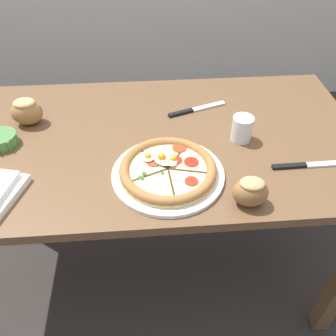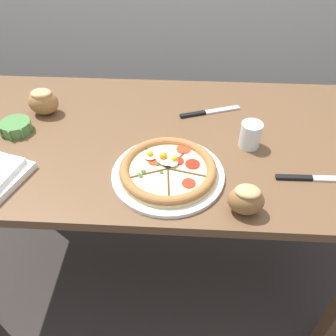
{
  "view_description": "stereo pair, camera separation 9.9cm",
  "coord_description": "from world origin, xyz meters",
  "px_view_note": "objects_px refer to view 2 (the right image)",
  "views": [
    {
      "loc": [
        0.02,
        -0.92,
        1.44
      ],
      "look_at": [
        0.07,
        -0.19,
        0.77
      ],
      "focal_mm": 38.0,
      "sensor_mm": 36.0,
      "label": 1
    },
    {
      "loc": [
        0.11,
        -0.92,
        1.44
      ],
      "look_at": [
        0.07,
        -0.19,
        0.77
      ],
      "focal_mm": 38.0,
      "sensor_mm": 36.0,
      "label": 2
    }
  ],
  "objects_px": {
    "bread_piece_mid": "(43,101)",
    "knife_spare": "(209,112)",
    "water_glass": "(250,136)",
    "ramekin_bowl": "(16,127)",
    "bread_piece_near": "(246,199)",
    "dining_table": "(150,160)",
    "knife_main": "(318,178)",
    "pizza": "(168,170)"
  },
  "relations": [
    {
      "from": "ramekin_bowl",
      "to": "water_glass",
      "type": "distance_m",
      "value": 0.76
    },
    {
      "from": "pizza",
      "to": "ramekin_bowl",
      "type": "distance_m",
      "value": 0.54
    },
    {
      "from": "dining_table",
      "to": "water_glass",
      "type": "height_order",
      "value": "water_glass"
    },
    {
      "from": "pizza",
      "to": "ramekin_bowl",
      "type": "xyz_separation_m",
      "value": [
        -0.51,
        0.18,
        -0.0
      ]
    },
    {
      "from": "bread_piece_mid",
      "to": "water_glass",
      "type": "xyz_separation_m",
      "value": [
        0.69,
        -0.14,
        -0.01
      ]
    },
    {
      "from": "dining_table",
      "to": "knife_main",
      "type": "height_order",
      "value": "knife_main"
    },
    {
      "from": "dining_table",
      "to": "ramekin_bowl",
      "type": "distance_m",
      "value": 0.45
    },
    {
      "from": "ramekin_bowl",
      "to": "bread_piece_near",
      "type": "bearing_deg",
      "value": -22.97
    },
    {
      "from": "ramekin_bowl",
      "to": "dining_table",
      "type": "bearing_deg",
      "value": 0.41
    },
    {
      "from": "ramekin_bowl",
      "to": "knife_spare",
      "type": "bearing_deg",
      "value": 13.15
    },
    {
      "from": "ramekin_bowl",
      "to": "bread_piece_near",
      "type": "relative_size",
      "value": 1.06
    },
    {
      "from": "dining_table",
      "to": "bread_piece_near",
      "type": "bearing_deg",
      "value": -47.89
    },
    {
      "from": "bread_piece_mid",
      "to": "knife_spare",
      "type": "bearing_deg",
      "value": 3.47
    },
    {
      "from": "ramekin_bowl",
      "to": "water_glass",
      "type": "height_order",
      "value": "water_glass"
    },
    {
      "from": "bread_piece_near",
      "to": "knife_spare",
      "type": "height_order",
      "value": "bread_piece_near"
    },
    {
      "from": "water_glass",
      "to": "dining_table",
      "type": "bearing_deg",
      "value": 174.16
    },
    {
      "from": "bread_piece_near",
      "to": "water_glass",
      "type": "bearing_deg",
      "value": 81.26
    },
    {
      "from": "dining_table",
      "to": "knife_spare",
      "type": "height_order",
      "value": "knife_spare"
    },
    {
      "from": "bread_piece_mid",
      "to": "knife_spare",
      "type": "relative_size",
      "value": 0.49
    },
    {
      "from": "ramekin_bowl",
      "to": "bread_piece_mid",
      "type": "xyz_separation_m",
      "value": [
        0.06,
        0.11,
        0.03
      ]
    },
    {
      "from": "dining_table",
      "to": "bread_piece_mid",
      "type": "height_order",
      "value": "bread_piece_mid"
    },
    {
      "from": "ramekin_bowl",
      "to": "bread_piece_mid",
      "type": "bearing_deg",
      "value": 61.42
    },
    {
      "from": "knife_spare",
      "to": "dining_table",
      "type": "bearing_deg",
      "value": -163.02
    },
    {
      "from": "knife_main",
      "to": "water_glass",
      "type": "relative_size",
      "value": 2.97
    },
    {
      "from": "bread_piece_mid",
      "to": "knife_spare",
      "type": "distance_m",
      "value": 0.58
    },
    {
      "from": "bread_piece_near",
      "to": "ramekin_bowl",
      "type": "bearing_deg",
      "value": 157.03
    },
    {
      "from": "ramekin_bowl",
      "to": "knife_spare",
      "type": "height_order",
      "value": "ramekin_bowl"
    },
    {
      "from": "pizza",
      "to": "bread_piece_near",
      "type": "distance_m",
      "value": 0.24
    },
    {
      "from": "bread_piece_near",
      "to": "water_glass",
      "type": "xyz_separation_m",
      "value": [
        0.04,
        0.27,
        -0.01
      ]
    },
    {
      "from": "dining_table",
      "to": "water_glass",
      "type": "xyz_separation_m",
      "value": [
        0.32,
        -0.03,
        0.14
      ]
    },
    {
      "from": "water_glass",
      "to": "knife_main",
      "type": "bearing_deg",
      "value": -38.69
    },
    {
      "from": "dining_table",
      "to": "ramekin_bowl",
      "type": "relative_size",
      "value": 13.87
    },
    {
      "from": "ramekin_bowl",
      "to": "water_glass",
      "type": "relative_size",
      "value": 1.27
    },
    {
      "from": "pizza",
      "to": "knife_main",
      "type": "bearing_deg",
      "value": 1.1
    },
    {
      "from": "knife_main",
      "to": "water_glass",
      "type": "height_order",
      "value": "water_glass"
    },
    {
      "from": "bread_piece_mid",
      "to": "water_glass",
      "type": "height_order",
      "value": "bread_piece_mid"
    },
    {
      "from": "dining_table",
      "to": "water_glass",
      "type": "relative_size",
      "value": 17.61
    },
    {
      "from": "dining_table",
      "to": "ramekin_bowl",
      "type": "height_order",
      "value": "ramekin_bowl"
    },
    {
      "from": "dining_table",
      "to": "ramekin_bowl",
      "type": "xyz_separation_m",
      "value": [
        -0.44,
        -0.0,
        0.12
      ]
    },
    {
      "from": "knife_main",
      "to": "pizza",
      "type": "bearing_deg",
      "value": -179.87
    },
    {
      "from": "water_glass",
      "to": "pizza",
      "type": "bearing_deg",
      "value": -148.27
    },
    {
      "from": "ramekin_bowl",
      "to": "knife_main",
      "type": "height_order",
      "value": "ramekin_bowl"
    }
  ]
}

